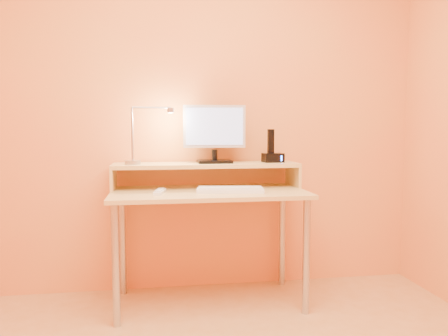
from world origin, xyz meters
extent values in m
cube|color=orange|center=(0.00, 1.50, 1.25)|extent=(3.00, 0.04, 2.50)
cylinder|color=#ABAAB1|center=(-0.55, 0.93, 0.35)|extent=(0.04, 0.04, 0.69)
cylinder|color=#ABAAB1|center=(0.55, 0.93, 0.35)|extent=(0.04, 0.04, 0.69)
cylinder|color=#ABAAB1|center=(-0.55, 1.43, 0.35)|extent=(0.04, 0.04, 0.69)
cylinder|color=#ABAAB1|center=(0.55, 1.43, 0.35)|extent=(0.04, 0.04, 0.69)
cube|color=#E2BF6B|center=(0.00, 1.18, 0.71)|extent=(1.20, 0.60, 0.02)
cube|color=#E2BF6B|center=(-0.59, 1.33, 0.79)|extent=(0.02, 0.30, 0.14)
cube|color=#E2BF6B|center=(0.59, 1.33, 0.79)|extent=(0.02, 0.30, 0.14)
cube|color=#E2BF6B|center=(0.00, 1.33, 0.87)|extent=(1.20, 0.30, 0.02)
cube|color=black|center=(0.06, 1.33, 0.89)|extent=(0.22, 0.16, 0.02)
cylinder|color=black|center=(0.06, 1.33, 0.93)|extent=(0.04, 0.04, 0.07)
cube|color=#B4B4B9|center=(0.06, 1.34, 1.12)|extent=(0.41, 0.06, 0.28)
cube|color=black|center=(0.06, 1.36, 1.12)|extent=(0.36, 0.04, 0.23)
cube|color=#8E9FD5|center=(0.06, 1.32, 1.12)|extent=(0.37, 0.03, 0.24)
cylinder|color=#ABAAB1|center=(-0.47, 1.30, 0.89)|extent=(0.10, 0.10, 0.02)
cylinder|color=#ABAAB1|center=(-0.47, 1.30, 1.07)|extent=(0.01, 0.01, 0.33)
cylinder|color=#ABAAB1|center=(-0.35, 1.30, 1.24)|extent=(0.24, 0.01, 0.01)
cylinder|color=#ABAAB1|center=(-0.23, 1.30, 1.22)|extent=(0.04, 0.04, 0.03)
cylinder|color=#FFEAC6|center=(-0.23, 1.30, 1.20)|extent=(0.03, 0.03, 0.00)
cube|color=black|center=(0.45, 1.33, 0.91)|extent=(0.14, 0.11, 0.06)
cube|color=black|center=(0.43, 1.33, 1.02)|extent=(0.04, 0.03, 0.16)
cube|color=#3785F8|center=(0.49, 1.28, 0.91)|extent=(0.01, 0.00, 0.04)
cube|color=white|center=(0.12, 1.09, 0.73)|extent=(0.42, 0.18, 0.02)
ellipsoid|color=white|center=(0.26, 1.10, 0.74)|extent=(0.06, 0.10, 0.03)
cube|color=white|center=(-0.30, 1.11, 0.73)|extent=(0.08, 0.18, 0.02)
camera|label=1|loc=(-0.32, -1.48, 1.10)|focal=34.92mm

